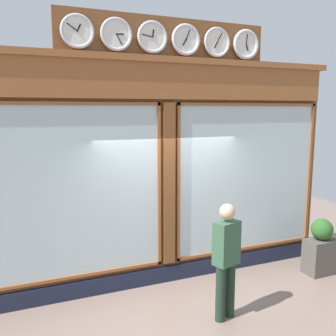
{
  "coord_description": "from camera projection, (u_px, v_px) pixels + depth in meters",
  "views": [
    {
      "loc": [
        2.29,
        5.57,
        2.96
      ],
      "look_at": [
        0.0,
        0.0,
        2.0
      ],
      "focal_mm": 39.02,
      "sensor_mm": 36.0,
      "label": 1
    }
  ],
  "objects": [
    {
      "name": "planter_shrub",
      "position": [
        322.0,
        229.0,
        6.57
      ],
      "size": [
        0.39,
        0.39,
        0.39
      ],
      "primitive_type": "sphere",
      "color": "#285623",
      "rests_on": "planter_box"
    },
    {
      "name": "pedestrian",
      "position": [
        226.0,
        256.0,
        5.11
      ],
      "size": [
        0.41,
        0.32,
        1.69
      ],
      "color": "#1C2F21",
      "rests_on": "ground_plane"
    },
    {
      "name": "planter_box",
      "position": [
        320.0,
        256.0,
        6.65
      ],
      "size": [
        0.56,
        0.36,
        0.64
      ],
      "primitive_type": "cube",
      "color": "#4C4742",
      "rests_on": "ground_plane"
    },
    {
      "name": "shop_facade",
      "position": [
        165.0,
        169.0,
        6.21
      ],
      "size": [
        6.41,
        0.42,
        4.41
      ],
      "color": "brown",
      "rests_on": "ground_plane"
    }
  ]
}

